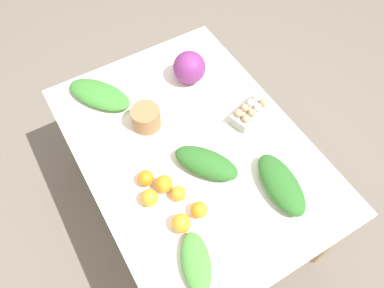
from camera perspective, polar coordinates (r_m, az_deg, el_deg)
ground_plane at (r=2.47m, az=-0.00°, el=-9.47°), size 8.00×8.00×0.00m
dining_table at (r=1.89m, az=-0.00°, el=-1.67°), size 1.44×1.04×0.72m
cabbage_purple at (r=2.04m, az=-0.42°, el=11.58°), size 0.18×0.18×0.18m
egg_carton at (r=1.92m, az=8.93°, el=4.94°), size 0.16×0.24×0.09m
paper_bag at (r=1.87m, az=-7.03°, el=3.99°), size 0.14×0.14×0.11m
greens_bunch_dandelion at (r=1.56m, az=0.61°, el=-17.59°), size 0.28×0.20×0.06m
greens_bunch_chard at (r=2.04m, az=-13.94°, el=7.32°), size 0.39×0.33×0.07m
greens_bunch_kale at (r=1.73m, az=2.15°, el=-2.91°), size 0.34×0.29×0.09m
greens_bunch_scallion at (r=1.72m, az=13.42°, el=-5.97°), size 0.35×0.19×0.09m
orange_0 at (r=1.68m, az=-4.30°, el=-6.07°), size 0.08×0.08×0.08m
orange_1 at (r=1.67m, az=-2.08°, el=-7.55°), size 0.07×0.07×0.07m
orange_2 at (r=1.66m, az=-6.48°, el=-8.16°), size 0.08×0.08×0.08m
orange_3 at (r=1.63m, az=1.09°, el=-10.00°), size 0.07×0.07×0.07m
orange_4 at (r=1.60m, az=-1.65°, el=-11.97°), size 0.08×0.08×0.08m
orange_5 at (r=1.71m, az=-7.07°, el=-5.18°), size 0.07×0.07×0.07m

